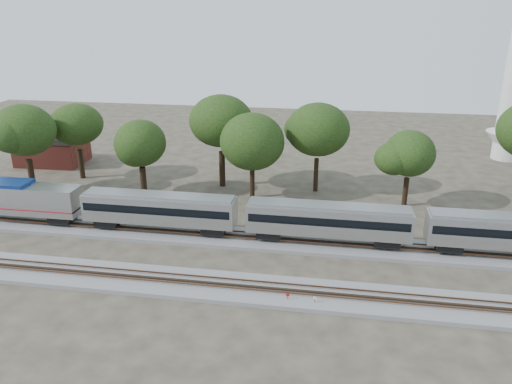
% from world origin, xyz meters
% --- Properties ---
extents(ground, '(160.00, 160.00, 0.00)m').
position_xyz_m(ground, '(0.00, 0.00, 0.00)').
color(ground, '#383328').
rests_on(ground, ground).
extents(track_far, '(160.00, 5.00, 0.73)m').
position_xyz_m(track_far, '(0.00, 6.00, 0.21)').
color(track_far, slate).
rests_on(track_far, ground).
extents(track_near, '(160.00, 5.00, 0.73)m').
position_xyz_m(track_near, '(0.00, -4.00, 0.21)').
color(track_near, slate).
rests_on(track_near, ground).
extents(train, '(87.44, 3.01, 4.44)m').
position_xyz_m(train, '(7.42, 6.00, 3.12)').
color(train, '#AFB2B7').
rests_on(train, ground).
extents(switch_stand_red, '(0.31, 0.06, 0.97)m').
position_xyz_m(switch_stand_red, '(4.38, -5.32, 0.62)').
color(switch_stand_red, '#512D19').
rests_on(switch_stand_red, ground).
extents(switch_stand_white, '(0.30, 0.08, 0.95)m').
position_xyz_m(switch_stand_white, '(6.68, -5.43, 0.60)').
color(switch_stand_white, '#512D19').
rests_on(switch_stand_white, ground).
extents(switch_lever, '(0.55, 0.39, 0.30)m').
position_xyz_m(switch_lever, '(6.97, -5.47, 0.15)').
color(switch_lever, '#512D19').
rests_on(switch_lever, ground).
extents(brick_building, '(10.25, 7.40, 4.81)m').
position_xyz_m(brick_building, '(-36.95, 28.60, 2.42)').
color(brick_building, maroon).
rests_on(brick_building, ground).
extents(tree_0, '(8.72, 8.72, 12.29)m').
position_xyz_m(tree_0, '(-32.35, 15.79, 8.56)').
color(tree_0, black).
rests_on(tree_0, ground).
extents(tree_1, '(8.12, 8.12, 11.44)m').
position_xyz_m(tree_1, '(-28.77, 22.52, 7.97)').
color(tree_1, black).
rests_on(tree_1, ground).
extents(tree_2, '(7.19, 7.19, 10.13)m').
position_xyz_m(tree_2, '(-17.31, 17.48, 7.05)').
color(tree_2, black).
rests_on(tree_2, ground).
extents(tree_3, '(9.37, 9.37, 13.21)m').
position_xyz_m(tree_3, '(-7.77, 22.59, 9.20)').
color(tree_3, black).
rests_on(tree_3, ground).
extents(tree_4, '(7.65, 7.65, 10.79)m').
position_xyz_m(tree_4, '(-2.88, 18.86, 7.51)').
color(tree_4, black).
rests_on(tree_4, ground).
extents(tree_5, '(8.67, 8.67, 12.22)m').
position_xyz_m(tree_5, '(5.19, 22.62, 8.51)').
color(tree_5, black).
rests_on(tree_5, ground).
extents(tree_6, '(6.99, 6.99, 9.85)m').
position_xyz_m(tree_6, '(16.53, 19.05, 6.85)').
color(tree_6, black).
rests_on(tree_6, ground).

